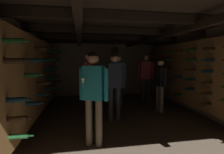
# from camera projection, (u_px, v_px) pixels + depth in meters

# --- Properties ---
(ground_plane) EXTENTS (8.40, 8.40, 0.00)m
(ground_plane) POSITION_uv_depth(u_px,v_px,m) (121.00, 119.00, 4.50)
(ground_plane) COLOR brown
(room_shell) EXTENTS (4.72, 6.52, 2.41)m
(room_shell) POSITION_uv_depth(u_px,v_px,m) (119.00, 64.00, 4.62)
(room_shell) COLOR gray
(room_shell) RESTS_ON ground_plane
(wine_crate_stack) EXTENTS (0.52, 0.35, 0.90)m
(wine_crate_stack) POSITION_uv_depth(u_px,v_px,m) (114.00, 88.00, 6.63)
(wine_crate_stack) COLOR olive
(wine_crate_stack) RESTS_ON ground_plane
(display_bottle) EXTENTS (0.08, 0.08, 0.35)m
(display_bottle) POSITION_uv_depth(u_px,v_px,m) (117.00, 73.00, 6.63)
(display_bottle) COLOR black
(display_bottle) RESTS_ON wine_crate_stack
(person_host_center) EXTENTS (0.54, 0.22, 1.70)m
(person_host_center) POSITION_uv_depth(u_px,v_px,m) (114.00, 80.00, 4.29)
(person_host_center) COLOR #2D2D33
(person_host_center) RESTS_ON ground_plane
(person_guest_rear_center) EXTENTS (0.54, 0.33, 1.69)m
(person_guest_rear_center) POSITION_uv_depth(u_px,v_px,m) (118.00, 76.00, 5.60)
(person_guest_rear_center) COLOR #232D4C
(person_guest_rear_center) RESTS_ON ground_plane
(person_guest_mid_left) EXTENTS (0.26, 0.54, 1.73)m
(person_guest_mid_left) POSITION_uv_depth(u_px,v_px,m) (89.00, 79.00, 4.43)
(person_guest_mid_left) COLOR #4C473D
(person_guest_mid_left) RESTS_ON ground_plane
(person_guest_mid_right) EXTENTS (0.25, 0.54, 1.56)m
(person_guest_mid_right) POSITION_uv_depth(u_px,v_px,m) (160.00, 81.00, 5.03)
(person_guest_mid_right) COLOR brown
(person_guest_mid_right) RESTS_ON ground_plane
(person_guest_far_right) EXTENTS (0.51, 0.33, 1.71)m
(person_guest_far_right) POSITION_uv_depth(u_px,v_px,m) (146.00, 74.00, 6.15)
(person_guest_far_right) COLOR #2D2D33
(person_guest_far_right) RESTS_ON ground_plane
(person_guest_near_left) EXTENTS (0.50, 0.34, 1.69)m
(person_guest_near_left) POSITION_uv_depth(u_px,v_px,m) (93.00, 90.00, 3.05)
(person_guest_near_left) COLOR brown
(person_guest_near_left) RESTS_ON ground_plane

